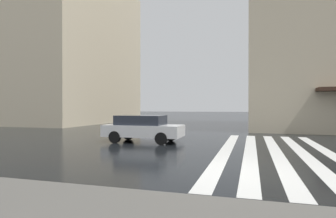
# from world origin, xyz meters

# --- Properties ---
(ground_plane) EXTENTS (220.00, 220.00, 0.00)m
(ground_plane) POSITION_xyz_m (0.00, 0.00, 0.00)
(ground_plane) COLOR black
(zebra_crossing) EXTENTS (13.00, 4.50, 0.01)m
(zebra_crossing) POSITION_xyz_m (4.00, -1.38, 0.00)
(zebra_crossing) COLOR silver
(zebra_crossing) RESTS_ON ground_plane
(haussmann_block_mid) EXTENTS (17.92, 27.66, 21.38)m
(haussmann_block_mid) POSITION_xyz_m (21.46, 29.19, 10.47)
(haussmann_block_mid) COLOR beige
(haussmann_block_mid) RESTS_ON ground_plane
(car_white) EXTENTS (1.85, 4.10, 1.41)m
(car_white) POSITION_xyz_m (5.50, 5.08, 0.76)
(car_white) COLOR silver
(car_white) RESTS_ON ground_plane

